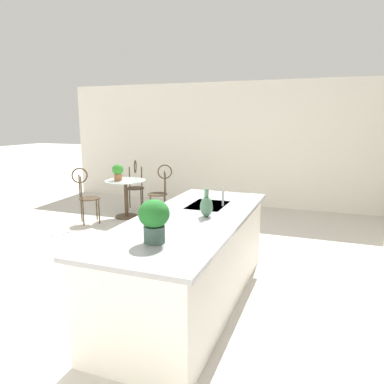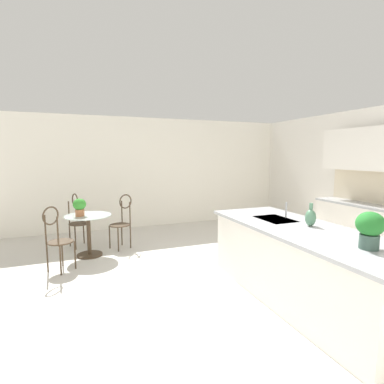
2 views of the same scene
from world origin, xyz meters
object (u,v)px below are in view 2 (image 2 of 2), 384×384
(chair_toward_desk, at_px, (122,219))
(vase_on_counter, at_px, (311,217))
(bistro_table, at_px, (89,231))
(chair_by_island, at_px, (57,236))
(chair_near_window, at_px, (78,217))
(potted_plant_counter_far, at_px, (370,228))
(potted_plant_on_table, at_px, (80,206))

(chair_toward_desk, relative_size, vase_on_counter, 3.62)
(bistro_table, relative_size, chair_by_island, 0.77)
(chair_by_island, bearing_deg, chair_near_window, 167.06)
(bistro_table, xyz_separation_m, chair_near_window, (-0.69, -0.18, 0.13))
(chair_toward_desk, distance_m, potted_plant_counter_far, 4.21)
(chair_near_window, bearing_deg, chair_toward_desk, 61.44)
(chair_by_island, bearing_deg, vase_on_counter, 55.85)
(vase_on_counter, bearing_deg, bistro_table, -136.37)
(chair_toward_desk, xyz_separation_m, vase_on_counter, (2.89, 1.89, 0.46))
(potted_plant_on_table, xyz_separation_m, vase_on_counter, (2.59, 2.65, 0.11))
(potted_plant_counter_far, bearing_deg, vase_on_counter, 170.99)
(chair_toward_desk, bearing_deg, chair_by_island, -51.74)
(chair_near_window, bearing_deg, bistro_table, 14.31)
(vase_on_counter, bearing_deg, potted_plant_on_table, -134.40)
(bistro_table, relative_size, vase_on_counter, 2.78)
(chair_near_window, bearing_deg, chair_by_island, -12.94)
(bistro_table, bearing_deg, chair_near_window, -165.69)
(chair_toward_desk, distance_m, vase_on_counter, 3.49)
(bistro_table, xyz_separation_m, chair_by_island, (0.61, -0.47, 0.13))
(chair_near_window, height_order, potted_plant_counter_far, potted_plant_counter_far)
(bistro_table, xyz_separation_m, vase_on_counter, (2.64, 2.52, 0.58))
(bistro_table, bearing_deg, chair_by_island, -37.77)
(chair_by_island, bearing_deg, potted_plant_counter_far, 44.20)
(potted_plant_counter_far, bearing_deg, chair_toward_desk, -155.21)
(chair_by_island, distance_m, potted_plant_counter_far, 4.12)
(potted_plant_on_table, height_order, potted_plant_counter_far, potted_plant_counter_far)
(chair_by_island, bearing_deg, chair_toward_desk, 128.26)
(potted_plant_counter_far, bearing_deg, bistro_table, -146.15)
(potted_plant_on_table, bearing_deg, chair_by_island, -31.09)
(chair_toward_desk, relative_size, potted_plant_on_table, 3.37)
(chair_near_window, relative_size, chair_toward_desk, 1.00)
(chair_near_window, xyz_separation_m, chair_by_island, (1.30, -0.30, 0.00))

